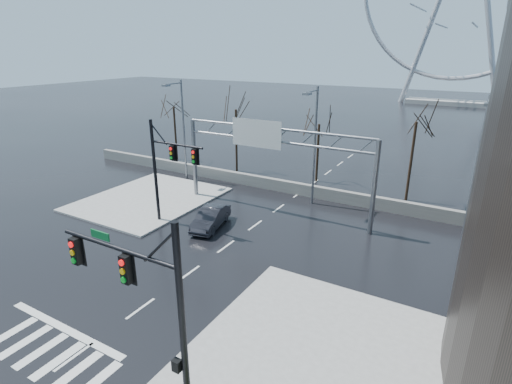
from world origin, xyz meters
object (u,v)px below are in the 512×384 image
Objects in this scene: signal_mast_far at (165,164)px; signal_mast_near at (149,298)px; car at (211,218)px; sign_gantry at (270,151)px.

signal_mast_near is at bearing -49.74° from signal_mast_far.
car is at bearing 19.90° from signal_mast_far.
sign_gantry is (5.49, 6.00, 0.35)m from signal_mast_far.
signal_mast_far is at bearing 130.26° from signal_mast_near.
signal_mast_far is at bearing -172.85° from car.
sign_gantry is 7.01m from car.
sign_gantry is (-5.52, 19.00, 0.31)m from signal_mast_near.
car is (3.10, 1.12, -4.08)m from signal_mast_far.
signal_mast_near is at bearing -73.48° from car.
signal_mast_far reaches higher than sign_gantry.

